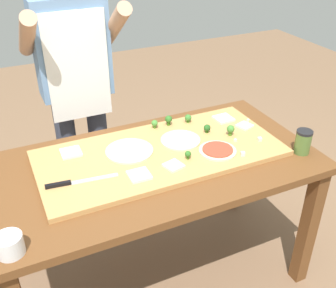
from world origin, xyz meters
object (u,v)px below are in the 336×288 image
broccoli_floret_front_mid (169,119)px  cheese_crumble_d (243,154)px  broccoli_floret_back_left (155,123)px  pizza_slice_near_left (71,152)px  pizza_slice_center (139,175)px  broccoli_floret_center_left (188,154)px  flour_cup (10,246)px  pizza_whole_white_garlic (181,140)px  broccoli_floret_center_right (231,129)px  pizza_slice_near_right (223,119)px  prep_table (155,180)px  cheese_crumble_a (235,140)px  chefs_knife (72,182)px  cheese_crumble_b (260,139)px  cheese_crumble_c (248,120)px  pizza_slice_far_right (245,126)px  broccoli_floret_front_left (188,118)px  cook_center (76,78)px  pizza_whole_cheese_artichoke (129,151)px  broccoli_floret_back_right (207,128)px  pizza_slice_far_left (174,166)px  pizza_whole_tomato_red (218,150)px  sauce_jar (303,142)px

broccoli_floret_front_mid → cheese_crumble_d: 0.47m
broccoli_floret_back_left → broccoli_floret_front_mid: 0.08m
pizza_slice_near_left → pizza_slice_center: 0.39m
broccoli_floret_center_left → flour_cup: (-0.83, -0.25, -0.02)m
pizza_whole_white_garlic → broccoli_floret_center_right: (0.26, -0.06, 0.03)m
pizza_slice_near_right → broccoli_floret_back_left: (-0.39, 0.07, 0.02)m
cheese_crumble_d → flour_cup: flour_cup is taller
broccoli_floret_center_left → cheese_crumble_d: size_ratio=2.23×
prep_table → cheese_crumble_a: 0.46m
cheese_crumble_a → pizza_slice_near_left: bearing=163.1°
chefs_knife → pizza_slice_near_left: 0.25m
cheese_crumble_b → cheese_crumble_c: bearing=71.1°
pizza_slice_center → broccoli_floret_center_left: (0.26, 0.03, 0.02)m
pizza_slice_far_right → cheese_crumble_b: (-0.02, -0.16, 0.00)m
cheese_crumble_a → pizza_slice_far_right: bearing=39.9°
broccoli_floret_front_mid → cheese_crumble_a: 0.38m
broccoli_floret_front_left → cheese_crumble_b: broccoli_floret_front_left is taller
pizza_slice_near_left → cook_center: (0.17, 0.50, 0.18)m
broccoli_floret_back_left → cheese_crumble_a: bearing=-44.0°
pizza_slice_far_right → broccoli_floret_back_left: broccoli_floret_back_left is taller
pizza_whole_cheese_artichoke → broccoli_floret_center_right: broccoli_floret_center_right is taller
chefs_knife → cheese_crumble_c: (1.03, 0.16, 0.00)m
chefs_knife → cheese_crumble_a: 0.84m
chefs_knife → cheese_crumble_a: bearing=0.4°
pizza_slice_near_right → broccoli_floret_center_right: 0.18m
broccoli_floret_back_right → pizza_slice_far_left: bearing=-144.1°
broccoli_floret_back_left → pizza_slice_near_left: bearing=-171.9°
broccoli_floret_front_left → cheese_crumble_c: 0.34m
pizza_whole_tomato_red → pizza_slice_near_left: (-0.65, 0.29, -0.00)m
broccoli_floret_center_right → pizza_whole_white_garlic: bearing=167.8°
broccoli_floret_back_left → cook_center: size_ratio=0.03×
cheese_crumble_b → pizza_whole_tomato_red: bearing=-179.9°
pizza_slice_near_left → broccoli_floret_back_left: broccoli_floret_back_left is taller
pizza_slice_near_right → broccoli_floret_back_right: broccoli_floret_back_right is taller
prep_table → broccoli_floret_back_right: (0.35, 0.11, 0.16)m
pizza_slice_near_left → chefs_knife: bearing=-102.6°
broccoli_floret_front_left → sauce_jar: 0.62m
pizza_whole_cheese_artichoke → broccoli_floret_front_mid: broccoli_floret_front_mid is taller
broccoli_floret_center_left → cheese_crumble_b: 0.41m
cook_center → pizza_slice_near_right: bearing=-36.2°
chefs_knife → pizza_whole_tomato_red: same height
pizza_whole_tomato_red → sauce_jar: bearing=-20.4°
cheese_crumble_c → cheese_crumble_a: bearing=-139.7°
broccoli_floret_front_left → cheese_crumble_d: size_ratio=2.49×
broccoli_floret_front_mid → cheese_crumble_c: 0.45m
pizza_slice_center → broccoli_floret_front_left: 0.57m
pizza_slice_far_left → broccoli_floret_back_right: size_ratio=1.69×
cheese_crumble_c → cook_center: size_ratio=0.01×
pizza_slice_far_right → pizza_slice_far_left: 0.55m
pizza_slice_far_left → cook_center: bearing=106.1°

